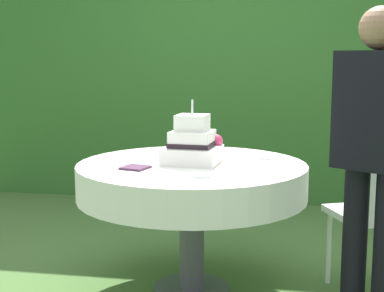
{
  "coord_description": "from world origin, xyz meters",
  "views": [
    {
      "loc": [
        0.55,
        -3.12,
        1.36
      ],
      "look_at": [
        -0.0,
        0.01,
        0.87
      ],
      "focal_mm": 52.53,
      "sensor_mm": 36.0,
      "label": 1
    }
  ],
  "objects_px": {
    "wedding_cake": "(193,145)",
    "standing_person": "(375,153)",
    "serving_plate_near": "(199,149)",
    "garden_chair": "(377,206)",
    "serving_plate_left": "(264,157)",
    "serving_plate_far": "(201,175)",
    "cake_table": "(192,181)",
    "napkin_stack": "(135,168)"
  },
  "relations": [
    {
      "from": "garden_chair",
      "to": "serving_plate_left",
      "type": "bearing_deg",
      "value": 167.33
    },
    {
      "from": "napkin_stack",
      "to": "garden_chair",
      "type": "bearing_deg",
      "value": 13.33
    },
    {
      "from": "serving_plate_near",
      "to": "serving_plate_far",
      "type": "bearing_deg",
      "value": -79.7
    },
    {
      "from": "wedding_cake",
      "to": "serving_plate_far",
      "type": "distance_m",
      "value": 0.39
    },
    {
      "from": "serving_plate_left",
      "to": "napkin_stack",
      "type": "height_order",
      "value": "napkin_stack"
    },
    {
      "from": "cake_table",
      "to": "standing_person",
      "type": "bearing_deg",
      "value": -24.15
    },
    {
      "from": "serving_plate_near",
      "to": "standing_person",
      "type": "distance_m",
      "value": 1.35
    },
    {
      "from": "wedding_cake",
      "to": "napkin_stack",
      "type": "height_order",
      "value": "wedding_cake"
    },
    {
      "from": "napkin_stack",
      "to": "serving_plate_left",
      "type": "bearing_deg",
      "value": 34.12
    },
    {
      "from": "serving_plate_near",
      "to": "napkin_stack",
      "type": "xyz_separation_m",
      "value": [
        -0.23,
        -0.7,
        0.0
      ]
    },
    {
      "from": "cake_table",
      "to": "serving_plate_far",
      "type": "xyz_separation_m",
      "value": [
        0.11,
        -0.34,
        0.11
      ]
    },
    {
      "from": "cake_table",
      "to": "serving_plate_left",
      "type": "distance_m",
      "value": 0.48
    },
    {
      "from": "wedding_cake",
      "to": "napkin_stack",
      "type": "relative_size",
      "value": 2.71
    },
    {
      "from": "napkin_stack",
      "to": "garden_chair",
      "type": "xyz_separation_m",
      "value": [
        1.32,
        0.31,
        -0.23
      ]
    },
    {
      "from": "serving_plate_left",
      "to": "garden_chair",
      "type": "height_order",
      "value": "garden_chair"
    },
    {
      "from": "cake_table",
      "to": "wedding_cake",
      "type": "height_order",
      "value": "wedding_cake"
    },
    {
      "from": "cake_table",
      "to": "napkin_stack",
      "type": "distance_m",
      "value": 0.36
    },
    {
      "from": "serving_plate_far",
      "to": "napkin_stack",
      "type": "relative_size",
      "value": 0.94
    },
    {
      "from": "wedding_cake",
      "to": "serving_plate_near",
      "type": "distance_m",
      "value": 0.48
    },
    {
      "from": "garden_chair",
      "to": "serving_plate_near",
      "type": "bearing_deg",
      "value": 160.43
    },
    {
      "from": "wedding_cake",
      "to": "standing_person",
      "type": "distance_m",
      "value": 1.04
    },
    {
      "from": "napkin_stack",
      "to": "garden_chair",
      "type": "height_order",
      "value": "garden_chair"
    },
    {
      "from": "cake_table",
      "to": "serving_plate_near",
      "type": "distance_m",
      "value": 0.5
    },
    {
      "from": "wedding_cake",
      "to": "garden_chair",
      "type": "bearing_deg",
      "value": 4.55
    },
    {
      "from": "napkin_stack",
      "to": "serving_plate_near",
      "type": "bearing_deg",
      "value": 71.44
    },
    {
      "from": "serving_plate_left",
      "to": "garden_chair",
      "type": "relative_size",
      "value": 0.15
    },
    {
      "from": "wedding_cake",
      "to": "garden_chair",
      "type": "xyz_separation_m",
      "value": [
        1.04,
        0.08,
        -0.33
      ]
    },
    {
      "from": "cake_table",
      "to": "wedding_cake",
      "type": "bearing_deg",
      "value": 82.06
    },
    {
      "from": "cake_table",
      "to": "standing_person",
      "type": "xyz_separation_m",
      "value": [
        0.94,
        -0.42,
        0.27
      ]
    },
    {
      "from": "serving_plate_near",
      "to": "standing_person",
      "type": "height_order",
      "value": "standing_person"
    },
    {
      "from": "serving_plate_near",
      "to": "standing_person",
      "type": "bearing_deg",
      "value": -42.81
    },
    {
      "from": "serving_plate_near",
      "to": "standing_person",
      "type": "relative_size",
      "value": 0.08
    },
    {
      "from": "napkin_stack",
      "to": "standing_person",
      "type": "height_order",
      "value": "standing_person"
    },
    {
      "from": "wedding_cake",
      "to": "serving_plate_left",
      "type": "distance_m",
      "value": 0.47
    },
    {
      "from": "cake_table",
      "to": "napkin_stack",
      "type": "xyz_separation_m",
      "value": [
        -0.28,
        -0.21,
        0.11
      ]
    },
    {
      "from": "napkin_stack",
      "to": "standing_person",
      "type": "distance_m",
      "value": 1.25
    },
    {
      "from": "serving_plate_near",
      "to": "napkin_stack",
      "type": "height_order",
      "value": "napkin_stack"
    },
    {
      "from": "serving_plate_far",
      "to": "garden_chair",
      "type": "bearing_deg",
      "value": 25.4
    },
    {
      "from": "standing_person",
      "to": "cake_table",
      "type": "bearing_deg",
      "value": 155.85
    },
    {
      "from": "napkin_stack",
      "to": "serving_plate_far",
      "type": "bearing_deg",
      "value": -18.76
    },
    {
      "from": "serving_plate_near",
      "to": "serving_plate_left",
      "type": "xyz_separation_m",
      "value": [
        0.44,
        -0.24,
        0.0
      ]
    },
    {
      "from": "cake_table",
      "to": "serving_plate_near",
      "type": "xyz_separation_m",
      "value": [
        -0.04,
        0.49,
        0.11
      ]
    }
  ]
}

